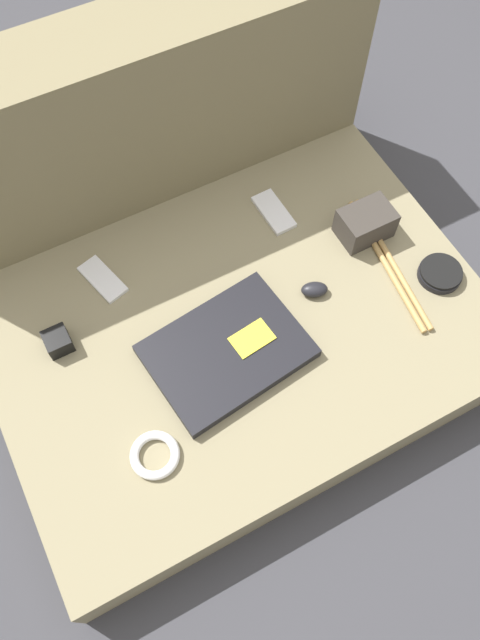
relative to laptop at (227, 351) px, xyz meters
name	(u,v)px	position (x,y,z in m)	size (l,w,h in m)	color
ground_plane	(240,347)	(0.06, 0.05, -0.14)	(8.00, 8.00, 0.00)	#38383D
couch_seat	(240,336)	(0.06, 0.05, -0.08)	(1.11, 0.78, 0.12)	#847A5B
couch_backrest	(142,130)	(0.06, 0.54, 0.14)	(1.11, 0.20, 0.55)	#756B4C
laptop	(227,351)	(0.00, 0.00, 0.00)	(0.36, 0.28, 0.03)	black
computer_mouse	(314,290)	(0.25, 0.04, 0.00)	(0.07, 0.06, 0.03)	black
speaker_puck	(440,273)	(0.53, -0.06, 0.00)	(0.10, 0.10, 0.02)	black
phone_silver	(103,279)	(-0.17, 0.30, -0.01)	(0.09, 0.14, 0.01)	silver
phone_black	(274,212)	(0.28, 0.28, -0.01)	(0.06, 0.13, 0.01)	silver
camera_pouch	(365,223)	(0.44, 0.13, 0.02)	(0.12, 0.09, 0.08)	#38332D
charger_brick	(58,341)	(-0.32, 0.19, 0.01)	(0.05, 0.06, 0.04)	black
cable_coil	(155,455)	(-0.23, -0.14, 0.00)	(0.10, 0.10, 0.02)	white
drumstick_pair	(389,263)	(0.44, 0.03, -0.01)	(0.08, 0.38, 0.01)	tan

